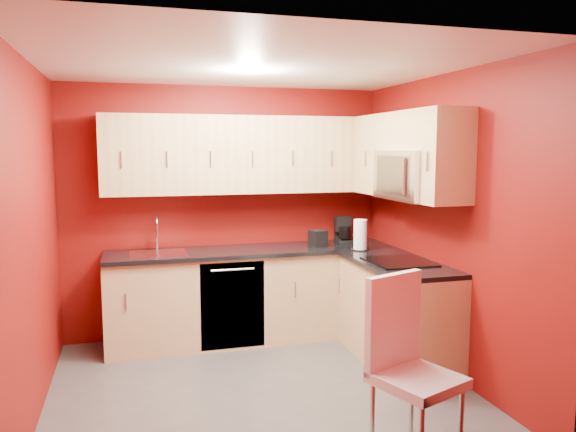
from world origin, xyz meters
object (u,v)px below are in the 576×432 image
sink (158,250)px  napkin_holder (318,238)px  paper_towel (360,235)px  microwave (413,175)px  coffee_maker (344,230)px  dining_chair (417,370)px

sink → napkin_holder: sink is taller
paper_towel → microwave: bearing=-72.1°
microwave → sink: size_ratio=1.46×
sink → coffee_maker: (1.91, 0.10, 0.10)m
microwave → coffee_maker: (-0.18, 1.11, -0.62)m
coffee_maker → paper_towel: size_ratio=0.90×
sink → microwave: bearing=-25.6°
napkin_holder → dining_chair: (-0.17, -2.36, -0.43)m
napkin_holder → coffee_maker: bearing=23.9°
microwave → napkin_holder: microwave is taller
microwave → paper_towel: microwave is taller
coffee_maker → napkin_holder: coffee_maker is taller
coffee_maker → sink: bearing=-174.1°
microwave → paper_towel: (-0.21, 0.64, -0.60)m
microwave → dining_chair: bearing=-116.4°
coffee_maker → napkin_holder: size_ratio=1.66×
napkin_holder → sink: bearing=178.3°
coffee_maker → napkin_holder: 0.38m
microwave → dining_chair: size_ratio=0.68×
napkin_holder → dining_chair: 2.40m
paper_towel → dining_chair: paper_towel is taller
napkin_holder → paper_towel: (0.32, -0.32, 0.07)m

